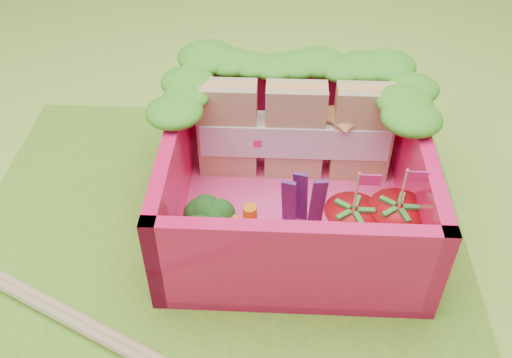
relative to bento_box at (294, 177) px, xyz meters
The scene contains 13 objects.
ground 0.59m from the bento_box, 141.15° to the right, with size 14.00×14.00×0.00m, color #93DE3E.
placemat 0.59m from the bento_box, 141.15° to the right, with size 2.60×2.60×0.03m, color #62AA26.
bento_floor 0.25m from the bento_box, behind, with size 1.30×1.30×0.05m, color #FF418B.
bento_box is the anchor object (origin of this frame).
lettuce_ruffle 0.57m from the bento_box, 90.00° to the left, with size 1.43×0.76×0.11m.
sandwich_stack 0.32m from the bento_box, 88.87° to the left, with size 1.06×0.18×0.57m.
broccoli 0.53m from the bento_box, 149.37° to the right, with size 0.34×0.34×0.25m.
carrot_sticks 0.41m from the bento_box, 130.45° to the right, with size 0.16×0.12×0.27m.
purple_wedges 0.16m from the bento_box, 74.62° to the right, with size 0.21×0.10×0.38m.
strawberry_left 0.41m from the bento_box, 46.82° to the right, with size 0.28×0.28×0.52m.
strawberry_right 0.56m from the bento_box, 28.78° to the right, with size 0.28×0.28×0.52m.
snap_peas 0.49m from the bento_box, 28.00° to the right, with size 0.60×0.61×0.05m.
chopsticks 1.46m from the bento_box, 155.74° to the right, with size 2.27×1.12×0.05m.
Camera 1 is at (0.30, -1.89, 2.25)m, focal length 40.00 mm.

